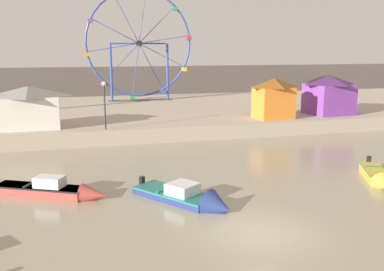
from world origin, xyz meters
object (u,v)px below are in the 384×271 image
ferris_wheel_blue_frame (139,45)px  carnival_booth_purple_stall (329,94)px  motorboat_faded_red (55,190)px  promenade_lamp_near (104,98)px  motorboat_mustard_yellow (378,176)px  carnival_booth_white_ticket (29,106)px  motorboat_navy_blue (193,199)px  carnival_booth_orange_canopy (274,98)px

ferris_wheel_blue_frame → carnival_booth_purple_stall: (15.20, -14.93, -4.48)m
motorboat_faded_red → promenade_lamp_near: 12.11m
motorboat_faded_red → motorboat_mustard_yellow: motorboat_faded_red is taller
motorboat_mustard_yellow → carnival_booth_white_ticket: carnival_booth_white_ticket is taller
motorboat_faded_red → promenade_lamp_near: (3.26, 11.21, 3.20)m
motorboat_faded_red → carnival_booth_white_ticket: bearing=126.9°
motorboat_faded_red → ferris_wheel_blue_frame: 30.73m
motorboat_navy_blue → carnival_booth_orange_canopy: carnival_booth_orange_canopy is taller
ferris_wheel_blue_frame → carnival_booth_orange_canopy: bearing=-60.0°
motorboat_mustard_yellow → carnival_booth_purple_stall: (6.90, 15.74, 2.71)m
carnival_booth_white_ticket → carnival_booth_purple_stall: 25.96m
carnival_booth_white_ticket → carnival_booth_orange_canopy: 19.94m
motorboat_mustard_yellow → promenade_lamp_near: size_ratio=1.16×
carnival_booth_purple_stall → promenade_lamp_near: 20.62m
ferris_wheel_blue_frame → carnival_booth_white_ticket: 19.21m
motorboat_mustard_yellow → carnival_booth_purple_stall: size_ratio=0.99×
carnival_booth_orange_canopy → carnival_booth_white_ticket: bearing=175.4°
motorboat_faded_red → ferris_wheel_blue_frame: bearing=100.9°
motorboat_faded_red → carnival_booth_white_ticket: carnival_booth_white_ticket is taller
ferris_wheel_blue_frame → motorboat_faded_red: bearing=-106.6°
motorboat_faded_red → ferris_wheel_blue_frame: (8.53, 28.64, 7.13)m
carnival_booth_orange_canopy → carnival_booth_purple_stall: bearing=6.3°
motorboat_navy_blue → carnival_booth_orange_canopy: 19.47m
motorboat_mustard_yellow → ferris_wheel_blue_frame: (-8.30, 30.67, 7.18)m
motorboat_navy_blue → ferris_wheel_blue_frame: ferris_wheel_blue_frame is taller
motorboat_navy_blue → carnival_booth_orange_canopy: size_ratio=1.52×
motorboat_navy_blue → promenade_lamp_near: promenade_lamp_near is taller
carnival_booth_purple_stall → carnival_booth_white_ticket: bearing=176.9°
motorboat_faded_red → carnival_booth_purple_stall: size_ratio=1.34×
motorboat_faded_red → motorboat_navy_blue: 6.76m
carnival_booth_purple_stall → promenade_lamp_near: (-20.46, -2.50, 0.54)m
motorboat_faded_red → motorboat_mustard_yellow: (16.83, -2.02, -0.05)m
motorboat_faded_red → carnival_booth_white_ticket: (-2.23, 13.42, 2.48)m
motorboat_faded_red → promenade_lamp_near: bearing=101.3°
motorboat_mustard_yellow → carnival_booth_white_ticket: (-19.06, 15.44, 2.54)m
carnival_booth_white_ticket → carnival_booth_purple_stall: size_ratio=1.17×
motorboat_faded_red → carnival_booth_orange_canopy: bearing=63.3°
carnival_booth_orange_canopy → motorboat_mustard_yellow: bearing=-96.1°
promenade_lamp_near → carnival_booth_white_ticket: bearing=158.2°
motorboat_mustard_yellow → motorboat_navy_blue: size_ratio=0.79×
motorboat_mustard_yellow → carnival_booth_white_ticket: size_ratio=0.85×
motorboat_faded_red → motorboat_mustard_yellow: bearing=20.7°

